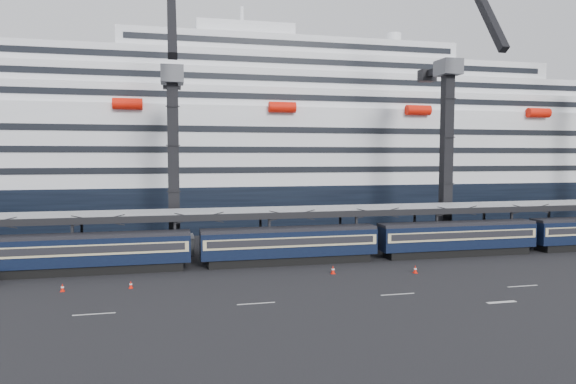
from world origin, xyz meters
name	(u,v)px	position (x,y,z in m)	size (l,w,h in m)	color
ground	(399,282)	(0.00, 0.00, 0.00)	(260.00, 260.00, 0.00)	black
lane_markings	(513,291)	(8.15, -5.23, 0.01)	(111.00, 4.27, 0.02)	beige
train	(320,242)	(-4.65, 10.00, 2.20)	(133.05, 3.00, 4.05)	black
canopy	(348,210)	(0.00, 14.00, 5.25)	(130.00, 6.25, 5.53)	gray
cruise_ship	(281,152)	(-1.08, 45.99, 12.34)	(214.09, 28.84, 34.00)	black
crane_dark_near	(173,153)	(-20.00, 18.59, 11.93)	(4.50, 17.75, 35.08)	#53555C
crane_dark_mid	(448,142)	(15.00, 17.59, 13.36)	(4.50, 18.24, 39.64)	#53555C
traffic_cone_b	(62,287)	(-29.52, 3.26, 0.35)	(0.36, 0.36, 0.72)	#F51707
traffic_cone_c	(131,284)	(-23.91, 3.08, 0.34)	(0.35, 0.35, 0.69)	#F51707
traffic_cone_d	(333,270)	(-4.94, 4.41, 0.41)	(0.42, 0.42, 0.84)	#F51707
traffic_cone_e	(415,269)	(3.08, 2.85, 0.40)	(0.40, 0.40, 0.80)	#F51707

